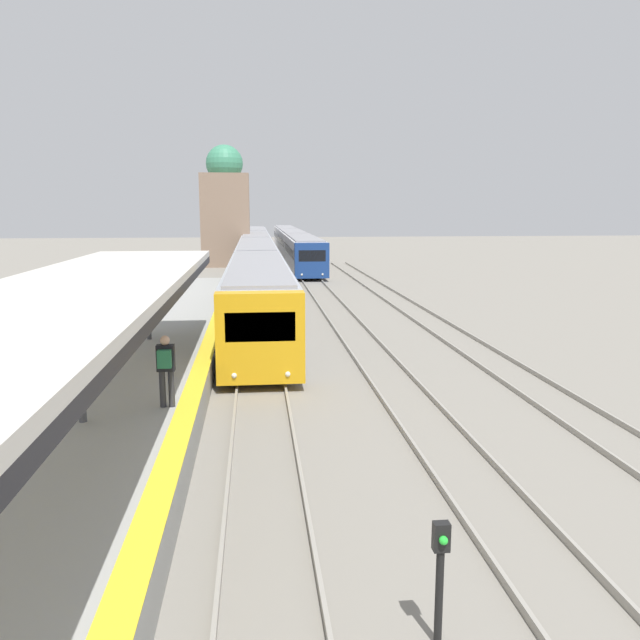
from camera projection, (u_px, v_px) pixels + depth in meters
platform_canopy at (76, 291)px, 12.79m from camera, size 4.00×21.52×2.92m
person_on_platform at (166, 365)px, 14.07m from camera, size 0.40×0.40×1.66m
train_near at (256, 254)px, 50.75m from camera, size 2.61×67.01×3.07m
train_far at (292, 243)px, 69.08m from camera, size 2.58×47.59×2.99m
signal_post_near at (440, 569)px, 7.56m from camera, size 0.20×0.21×1.62m
distant_domed_building at (226, 210)px, 58.74m from camera, size 4.46×4.46×11.23m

